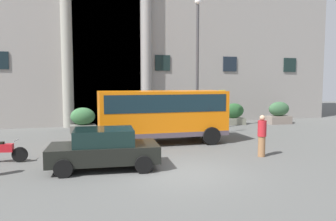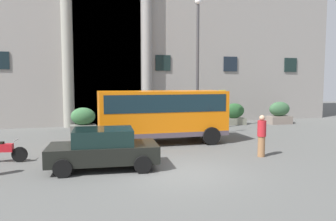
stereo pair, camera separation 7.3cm
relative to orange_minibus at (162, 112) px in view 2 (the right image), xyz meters
The scene contains 10 objects.
ground_plane 5.80m from the orange_minibus, 98.09° to the right, with size 80.00×64.00×0.12m, color #525350.
orange_minibus is the anchor object (origin of this frame).
bus_stop_sign 4.71m from the orange_minibus, 24.86° to the left, with size 0.44×0.08×2.66m.
hedge_planter_far_west 8.74m from the orange_minibus, 38.11° to the left, with size 1.65×0.80×1.58m.
hedge_planter_far_east 11.45m from the orange_minibus, 25.31° to the left, with size 1.74×0.94×1.66m.
hedge_planter_east 6.17m from the orange_minibus, 129.74° to the left, with size 1.56×0.93×1.55m.
parked_coupe_end 5.43m from the orange_minibus, 128.00° to the right, with size 4.04×2.28×1.46m.
motorcycle_near_kerb 7.57m from the orange_minibus, 162.22° to the right, with size 1.93×0.59×0.89m.
pedestrian_child_trailing 5.32m from the orange_minibus, 51.81° to the right, with size 0.36×0.36×1.77m.
lamppost_plaza_centre 5.52m from the orange_minibus, 45.77° to the left, with size 0.40×0.40×8.31m.
Camera 2 is at (-3.32, -10.47, 3.16)m, focal length 34.37 mm.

